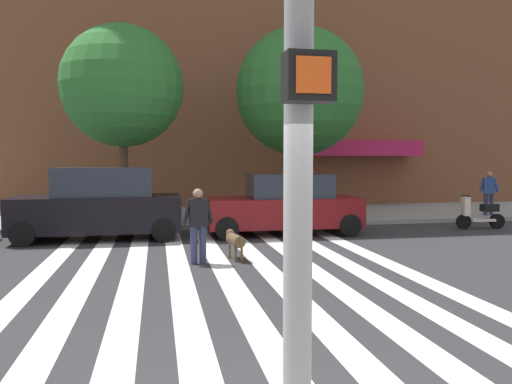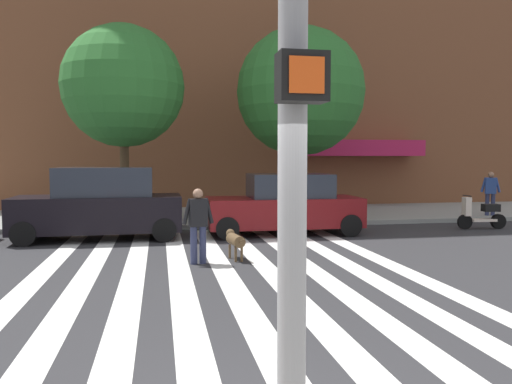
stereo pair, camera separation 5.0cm
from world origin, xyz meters
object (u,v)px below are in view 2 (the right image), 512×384
(parked_car_behind_first, at_px, (100,205))
(street_tree_middle, at_px, (301,92))
(parking_meter_curbside, at_px, (290,348))
(dog_on_leash, at_px, (235,240))
(street_tree_nearest, at_px, (123,86))
(parked_car_third_in_line, at_px, (285,205))
(pedestrian_dog_walker, at_px, (198,221))
(parked_scooter, at_px, (482,214))
(pedestrian_bystander, at_px, (490,191))

(parked_car_behind_first, xyz_separation_m, street_tree_middle, (6.71, 3.14, 3.72))
(parking_meter_curbside, xyz_separation_m, dog_on_leash, (0.82, 8.12, -0.59))
(street_tree_nearest, xyz_separation_m, street_tree_middle, (6.19, 0.54, 0.05))
(parked_car_third_in_line, bearing_deg, dog_on_leash, -120.07)
(parking_meter_curbside, distance_m, pedestrian_dog_walker, 7.80)
(parking_meter_curbside, xyz_separation_m, parked_car_third_in_line, (2.88, 11.67, -0.15))
(dog_on_leash, bearing_deg, street_tree_nearest, 114.44)
(parking_meter_curbside, distance_m, parked_scooter, 14.91)
(pedestrian_dog_walker, bearing_deg, street_tree_nearest, 106.73)
(parked_car_third_in_line, relative_size, pedestrian_bystander, 2.80)
(pedestrian_dog_walker, bearing_deg, street_tree_middle, 58.78)
(pedestrian_dog_walker, bearing_deg, dog_on_leash, 20.64)
(parking_meter_curbside, relative_size, dog_on_leash, 1.29)
(parked_scooter, relative_size, pedestrian_dog_walker, 1.00)
(pedestrian_bystander, bearing_deg, parked_scooter, -130.04)
(street_tree_nearest, distance_m, street_tree_middle, 6.22)
(parked_car_behind_first, xyz_separation_m, parked_car_third_in_line, (5.37, -0.00, -0.10))
(street_tree_nearest, bearing_deg, parked_scooter, -13.41)
(parked_car_third_in_line, height_order, street_tree_nearest, street_tree_nearest)
(pedestrian_bystander, bearing_deg, parked_car_third_in_line, -165.58)
(parked_car_behind_first, distance_m, parked_scooter, 11.91)
(dog_on_leash, bearing_deg, street_tree_middle, 63.07)
(parked_car_behind_first, relative_size, parked_car_third_in_line, 1.00)
(pedestrian_bystander, bearing_deg, street_tree_nearest, 178.16)
(pedestrian_dog_walker, distance_m, dog_on_leash, 1.03)
(street_tree_nearest, distance_m, pedestrian_bystander, 13.78)
(parked_car_third_in_line, bearing_deg, parking_meter_curbside, -103.85)
(parked_car_third_in_line, bearing_deg, pedestrian_bystander, 14.42)
(parked_car_behind_first, bearing_deg, pedestrian_dog_walker, -57.56)
(street_tree_nearest, height_order, street_tree_middle, street_tree_middle)
(parked_scooter, distance_m, pedestrian_bystander, 3.04)
(parked_car_third_in_line, height_order, pedestrian_bystander, parked_car_third_in_line)
(pedestrian_dog_walker, distance_m, pedestrian_bystander, 12.87)
(parked_scooter, bearing_deg, pedestrian_dog_walker, -158.28)
(parked_car_behind_first, relative_size, parked_scooter, 2.81)
(parked_car_behind_first, xyz_separation_m, parked_scooter, (11.90, -0.11, -0.50))
(street_tree_middle, relative_size, pedestrian_dog_walker, 4.20)
(parked_scooter, relative_size, street_tree_middle, 0.24)
(parked_scooter, height_order, street_tree_nearest, street_tree_nearest)
(street_tree_nearest, bearing_deg, parking_meter_curbside, -82.12)
(parked_car_behind_first, distance_m, parked_car_third_in_line, 5.37)
(dog_on_leash, bearing_deg, parking_meter_curbside, -95.78)
(parked_car_third_in_line, distance_m, street_tree_middle, 5.12)
(parked_scooter, xyz_separation_m, street_tree_middle, (-5.19, 3.25, 4.22))
(street_tree_middle, bearing_deg, parking_meter_curbside, -105.91)
(parking_meter_curbside, distance_m, pedestrian_bystander, 17.89)
(parked_car_behind_first, height_order, street_tree_nearest, street_tree_nearest)
(parked_scooter, distance_m, street_tree_middle, 7.44)
(parking_meter_curbside, distance_m, dog_on_leash, 8.18)
(dog_on_leash, bearing_deg, pedestrian_dog_walker, -159.36)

